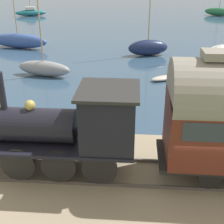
# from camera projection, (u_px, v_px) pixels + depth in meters

# --- Properties ---
(ground_plane) EXTENTS (200.00, 200.00, 0.00)m
(ground_plane) POSITION_uv_depth(u_px,v_px,m) (200.00, 190.00, 11.33)
(ground_plane) COLOR #476033
(harbor_water) EXTENTS (80.00, 80.00, 0.01)m
(harbor_water) POSITION_uv_depth(u_px,v_px,m) (152.00, 18.00, 50.45)
(harbor_water) COLOR #2D4760
(harbor_water) RESTS_ON ground
(rail_embankment) EXTENTS (5.88, 56.00, 0.72)m
(rail_embankment) POSITION_uv_depth(u_px,v_px,m) (201.00, 183.00, 11.21)
(rail_embankment) COLOR gray
(rail_embankment) RESTS_ON ground
(steam_locomotive) EXTENTS (2.15, 5.62, 3.60)m
(steam_locomotive) POSITION_uv_depth(u_px,v_px,m) (73.00, 125.00, 10.59)
(steam_locomotive) COLOR black
(steam_locomotive) RESTS_ON rail_embankment
(sailboat_green) EXTENTS (3.22, 4.71, 8.65)m
(sailboat_green) POSITION_uv_depth(u_px,v_px,m) (219.00, 12.00, 52.03)
(sailboat_green) COLOR #236B42
(sailboat_green) RESTS_ON harbor_water
(sailboat_gray) EXTENTS (1.85, 4.25, 5.83)m
(sailboat_gray) POSITION_uv_depth(u_px,v_px,m) (44.00, 68.00, 23.05)
(sailboat_gray) COLOR gray
(sailboat_gray) RESTS_ON harbor_water
(sailboat_teal) EXTENTS (2.41, 5.20, 7.65)m
(sailboat_teal) POSITION_uv_depth(u_px,v_px,m) (31.00, 12.00, 51.98)
(sailboat_teal) COLOR #1E707A
(sailboat_teal) RESTS_ON harbor_water
(sailboat_blue) EXTENTS (2.37, 6.32, 5.72)m
(sailboat_blue) POSITION_uv_depth(u_px,v_px,m) (18.00, 41.00, 31.11)
(sailboat_blue) COLOR #335199
(sailboat_blue) RESTS_ON harbor_water
(sailboat_navy) EXTENTS (2.14, 3.89, 8.78)m
(sailboat_navy) POSITION_uv_depth(u_px,v_px,m) (148.00, 47.00, 28.39)
(sailboat_navy) COLOR #192347
(sailboat_navy) RESTS_ON harbor_water
(rowboat_near_shore) EXTENTS (1.60, 2.02, 0.32)m
(rowboat_near_shore) POSITION_uv_depth(u_px,v_px,m) (163.00, 78.00, 22.31)
(rowboat_near_shore) COLOR #B7B2A3
(rowboat_near_shore) RESTS_ON harbor_water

